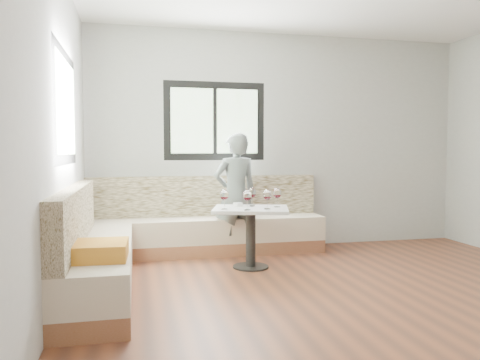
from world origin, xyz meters
name	(u,v)px	position (x,y,z in m)	size (l,w,h in m)	color
room	(364,134)	(-0.08, 0.08, 1.41)	(5.01, 5.01, 2.81)	brown
banquette	(166,238)	(-1.59, 1.62, 0.33)	(2.90, 2.80, 0.95)	#956043
table	(251,223)	(-0.69, 1.44, 0.49)	(0.94, 0.81, 0.66)	black
person	(236,195)	(-0.72, 2.07, 0.74)	(0.54, 0.36, 1.48)	slate
olive_ramekin	(238,205)	(-0.80, 1.58, 0.68)	(0.11, 0.11, 0.04)	white
wine_glass_a	(224,196)	(-0.99, 1.36, 0.80)	(0.09, 0.09, 0.21)	white
wine_glass_b	(247,196)	(-0.78, 1.24, 0.80)	(0.09, 0.09, 0.21)	white
wine_glass_c	(267,195)	(-0.55, 1.28, 0.80)	(0.09, 0.09, 0.21)	white
wine_glass_d	(252,193)	(-0.64, 1.57, 0.80)	(0.09, 0.09, 0.21)	white
wine_glass_e	(277,194)	(-0.39, 1.44, 0.80)	(0.09, 0.09, 0.21)	white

